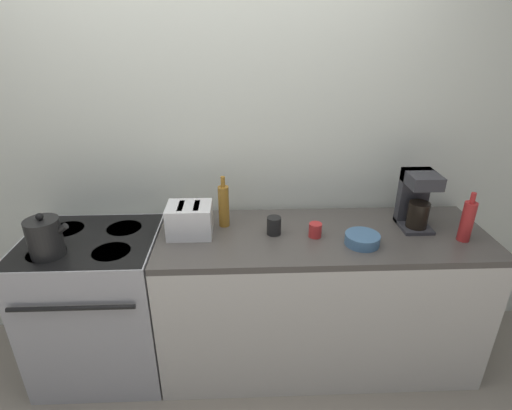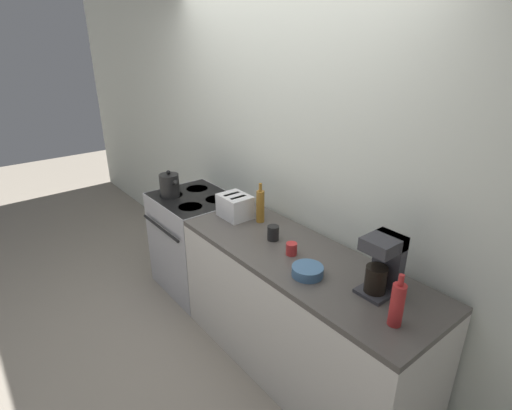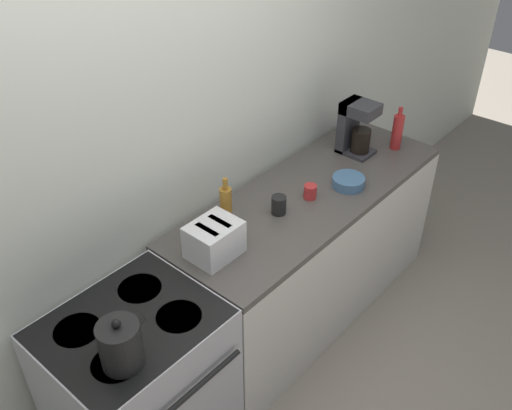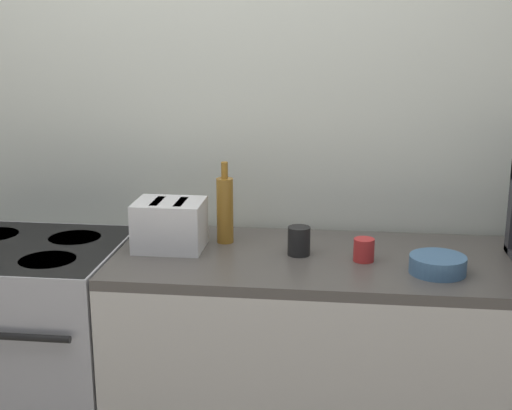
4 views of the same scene
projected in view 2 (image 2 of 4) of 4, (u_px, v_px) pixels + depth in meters
ground_plane at (208, 334)px, 3.12m from camera, size 12.00×12.00×0.00m
wall_back at (278, 158)px, 3.01m from camera, size 8.00×0.05×2.60m
stove at (197, 241)px, 3.57m from camera, size 0.72×0.65×0.88m
counter_block at (298, 314)px, 2.66m from camera, size 1.83×0.64×0.88m
kettle at (170, 185)px, 3.38m from camera, size 0.21×0.17×0.23m
toaster at (235, 206)px, 3.00m from camera, size 0.24×0.19×0.17m
coffee_maker at (383, 263)px, 2.08m from camera, size 0.17×0.20×0.33m
bottle_red at (397, 304)px, 1.86m from camera, size 0.07×0.07×0.27m
bottle_amber at (260, 206)px, 2.91m from camera, size 0.06×0.06×0.30m
cup_red at (291, 249)px, 2.49m from camera, size 0.07×0.07×0.08m
cup_black at (273, 233)px, 2.67m from camera, size 0.08×0.08×0.10m
bowl at (308, 271)px, 2.28m from camera, size 0.18×0.18×0.06m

